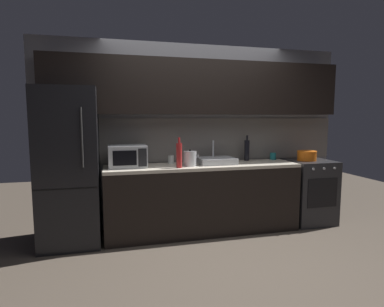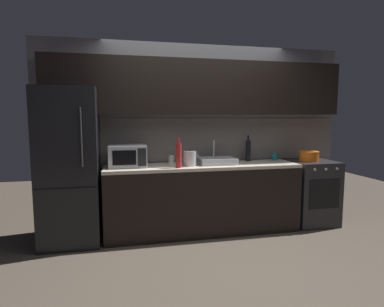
{
  "view_description": "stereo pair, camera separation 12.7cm",
  "coord_description": "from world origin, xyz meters",
  "px_view_note": "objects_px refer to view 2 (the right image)",
  "views": [
    {
      "loc": [
        -1.14,
        -3.01,
        1.51
      ],
      "look_at": [
        -0.14,
        0.9,
        1.05
      ],
      "focal_mm": 29.58,
      "sensor_mm": 36.0,
      "label": 1
    },
    {
      "loc": [
        -1.02,
        -3.04,
        1.51
      ],
      "look_at": [
        -0.14,
        0.9,
        1.05
      ],
      "focal_mm": 29.58,
      "sensor_mm": 36.0,
      "label": 2
    }
  ],
  "objects_px": {
    "oven_range": "(311,192)",
    "mug_clear": "(171,159)",
    "kettle": "(190,158)",
    "mug_teal": "(275,156)",
    "microwave": "(128,156)",
    "wine_bottle_dark": "(248,150)",
    "refrigerator": "(70,167)",
    "cooking_pot": "(309,156)",
    "wine_bottle_red": "(179,155)"
  },
  "relations": [
    {
      "from": "oven_range",
      "to": "mug_clear",
      "type": "distance_m",
      "value": 2.05
    },
    {
      "from": "kettle",
      "to": "mug_clear",
      "type": "distance_m",
      "value": 0.34
    },
    {
      "from": "oven_range",
      "to": "mug_teal",
      "type": "distance_m",
      "value": 0.72
    },
    {
      "from": "microwave",
      "to": "mug_teal",
      "type": "bearing_deg",
      "value": 5.24
    },
    {
      "from": "wine_bottle_dark",
      "to": "mug_clear",
      "type": "height_order",
      "value": "wine_bottle_dark"
    },
    {
      "from": "wine_bottle_dark",
      "to": "microwave",
      "type": "bearing_deg",
      "value": -173.65
    },
    {
      "from": "refrigerator",
      "to": "cooking_pot",
      "type": "height_order",
      "value": "refrigerator"
    },
    {
      "from": "oven_range",
      "to": "microwave",
      "type": "xyz_separation_m",
      "value": [
        -2.56,
        0.02,
        0.58
      ]
    },
    {
      "from": "kettle",
      "to": "cooking_pot",
      "type": "distance_m",
      "value": 1.73
    },
    {
      "from": "mug_clear",
      "to": "mug_teal",
      "type": "xyz_separation_m",
      "value": [
        1.51,
        0.01,
        -0.0
      ]
    },
    {
      "from": "oven_range",
      "to": "wine_bottle_dark",
      "type": "bearing_deg",
      "value": 166.99
    },
    {
      "from": "wine_bottle_red",
      "to": "mug_teal",
      "type": "distance_m",
      "value": 1.53
    },
    {
      "from": "wine_bottle_red",
      "to": "mug_teal",
      "type": "bearing_deg",
      "value": 15.04
    },
    {
      "from": "microwave",
      "to": "cooking_pot",
      "type": "relative_size",
      "value": 1.73
    },
    {
      "from": "microwave",
      "to": "kettle",
      "type": "xyz_separation_m",
      "value": [
        0.77,
        -0.09,
        -0.04
      ]
    },
    {
      "from": "mug_clear",
      "to": "mug_teal",
      "type": "relative_size",
      "value": 1.1
    },
    {
      "from": "refrigerator",
      "to": "cooking_pot",
      "type": "xyz_separation_m",
      "value": [
        3.18,
        0.0,
        0.04
      ]
    },
    {
      "from": "kettle",
      "to": "wine_bottle_dark",
      "type": "bearing_deg",
      "value": 17.17
    },
    {
      "from": "kettle",
      "to": "mug_teal",
      "type": "height_order",
      "value": "kettle"
    },
    {
      "from": "kettle",
      "to": "mug_clear",
      "type": "relative_size",
      "value": 1.95
    },
    {
      "from": "refrigerator",
      "to": "wine_bottle_dark",
      "type": "relative_size",
      "value": 5.16
    },
    {
      "from": "mug_teal",
      "to": "wine_bottle_red",
      "type": "bearing_deg",
      "value": -164.96
    },
    {
      "from": "oven_range",
      "to": "wine_bottle_red",
      "type": "height_order",
      "value": "wine_bottle_red"
    },
    {
      "from": "kettle",
      "to": "cooking_pot",
      "type": "relative_size",
      "value": 0.79
    },
    {
      "from": "kettle",
      "to": "mug_clear",
      "type": "height_order",
      "value": "kettle"
    },
    {
      "from": "refrigerator",
      "to": "mug_clear",
      "type": "xyz_separation_m",
      "value": [
        1.25,
        0.2,
        0.03
      ]
    },
    {
      "from": "kettle",
      "to": "wine_bottle_red",
      "type": "bearing_deg",
      "value": -145.35
    },
    {
      "from": "mug_clear",
      "to": "cooking_pot",
      "type": "relative_size",
      "value": 0.41
    },
    {
      "from": "cooking_pot",
      "to": "oven_range",
      "type": "bearing_deg",
      "value": -1.37
    },
    {
      "from": "kettle",
      "to": "microwave",
      "type": "bearing_deg",
      "value": 173.2
    },
    {
      "from": "microwave",
      "to": "kettle",
      "type": "distance_m",
      "value": 0.78
    },
    {
      "from": "mug_clear",
      "to": "mug_teal",
      "type": "height_order",
      "value": "mug_clear"
    },
    {
      "from": "wine_bottle_dark",
      "to": "mug_teal",
      "type": "relative_size",
      "value": 3.64
    },
    {
      "from": "microwave",
      "to": "cooking_pot",
      "type": "distance_m",
      "value": 2.5
    },
    {
      "from": "refrigerator",
      "to": "oven_range",
      "type": "relative_size",
      "value": 2.06
    },
    {
      "from": "microwave",
      "to": "wine_bottle_red",
      "type": "height_order",
      "value": "wine_bottle_red"
    },
    {
      "from": "refrigerator",
      "to": "oven_range",
      "type": "xyz_separation_m",
      "value": [
        3.24,
        -0.0,
        -0.48
      ]
    },
    {
      "from": "cooking_pot",
      "to": "kettle",
      "type": "bearing_deg",
      "value": -177.56
    },
    {
      "from": "refrigerator",
      "to": "mug_teal",
      "type": "relative_size",
      "value": 18.79
    },
    {
      "from": "microwave",
      "to": "wine_bottle_dark",
      "type": "distance_m",
      "value": 1.68
    },
    {
      "from": "wine_bottle_red",
      "to": "cooking_pot",
      "type": "xyz_separation_m",
      "value": [
        1.89,
        0.19,
        -0.09
      ]
    },
    {
      "from": "cooking_pot",
      "to": "wine_bottle_dark",
      "type": "bearing_deg",
      "value": 166.21
    },
    {
      "from": "mug_clear",
      "to": "microwave",
      "type": "bearing_deg",
      "value": -162.7
    },
    {
      "from": "wine_bottle_dark",
      "to": "wine_bottle_red",
      "type": "xyz_separation_m",
      "value": [
        -1.06,
        -0.39,
        0.01
      ]
    },
    {
      "from": "oven_range",
      "to": "wine_bottle_red",
      "type": "distance_m",
      "value": 2.05
    },
    {
      "from": "microwave",
      "to": "wine_bottle_red",
      "type": "relative_size",
      "value": 1.24
    },
    {
      "from": "kettle",
      "to": "mug_clear",
      "type": "bearing_deg",
      "value": 125.7
    },
    {
      "from": "oven_range",
      "to": "mug_teal",
      "type": "bearing_deg",
      "value": 156.1
    },
    {
      "from": "refrigerator",
      "to": "oven_range",
      "type": "height_order",
      "value": "refrigerator"
    },
    {
      "from": "microwave",
      "to": "cooking_pot",
      "type": "xyz_separation_m",
      "value": [
        2.5,
        -0.02,
        -0.07
      ]
    }
  ]
}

